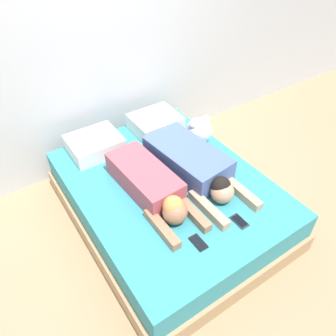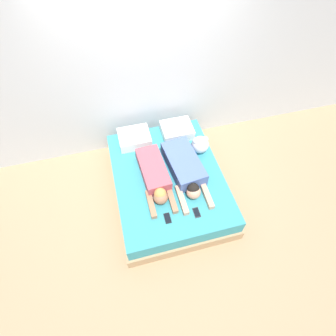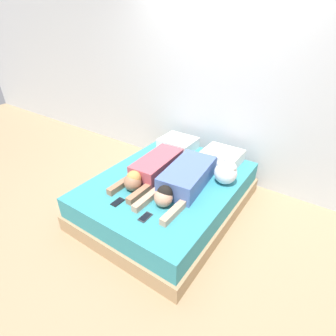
# 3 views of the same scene
# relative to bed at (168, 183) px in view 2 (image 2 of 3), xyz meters

# --- Properties ---
(ground_plane) EXTENTS (12.00, 12.00, 0.00)m
(ground_plane) POSITION_rel_bed_xyz_m (0.00, 0.00, -0.21)
(ground_plane) COLOR #9E8460
(wall_back) EXTENTS (12.00, 0.06, 2.60)m
(wall_back) POSITION_rel_bed_xyz_m (0.00, 1.13, 1.09)
(wall_back) COLOR silver
(wall_back) RESTS_ON ground_plane
(bed) EXTENTS (1.54, 1.97, 0.43)m
(bed) POSITION_rel_bed_xyz_m (0.00, 0.00, 0.00)
(bed) COLOR tan
(bed) RESTS_ON ground_plane
(pillow_head_left) EXTENTS (0.47, 0.40, 0.15)m
(pillow_head_left) POSITION_rel_bed_xyz_m (-0.33, 0.73, 0.29)
(pillow_head_left) COLOR white
(pillow_head_left) RESTS_ON bed
(pillow_head_right) EXTENTS (0.47, 0.40, 0.15)m
(pillow_head_right) POSITION_rel_bed_xyz_m (0.33, 0.73, 0.29)
(pillow_head_right) COLOR white
(pillow_head_right) RESTS_ON bed
(person_left) EXTENTS (0.36, 1.03, 0.22)m
(person_left) POSITION_rel_bed_xyz_m (-0.19, -0.05, 0.31)
(person_left) COLOR #B24C59
(person_left) RESTS_ON bed
(person_right) EXTENTS (0.47, 1.11, 0.22)m
(person_right) POSITION_rel_bed_xyz_m (0.23, -0.04, 0.32)
(person_right) COLOR #4C66A5
(person_right) RESTS_ON bed
(cell_phone_left) EXTENTS (0.07, 0.14, 0.01)m
(cell_phone_left) POSITION_rel_bed_xyz_m (-0.17, -0.64, 0.22)
(cell_phone_left) COLOR black
(cell_phone_left) RESTS_ON bed
(cell_phone_right) EXTENTS (0.07, 0.14, 0.01)m
(cell_phone_right) POSITION_rel_bed_xyz_m (0.20, -0.66, 0.22)
(cell_phone_right) COLOR #2D2D33
(cell_phone_right) RESTS_ON bed
(plush_toy) EXTENTS (0.25, 0.25, 0.27)m
(plush_toy) POSITION_rel_bed_xyz_m (0.56, 0.31, 0.35)
(plush_toy) COLOR white
(plush_toy) RESTS_ON bed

